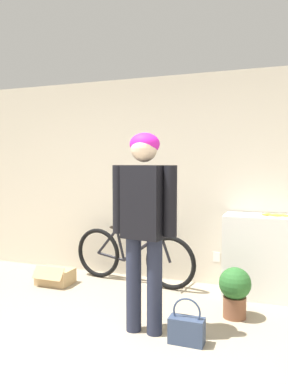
% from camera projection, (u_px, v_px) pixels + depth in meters
% --- Properties ---
extents(wall_back, '(8.00, 0.07, 2.60)m').
position_uv_depth(wall_back, '(175.00, 179.00, 4.77)').
color(wall_back, beige).
rests_on(wall_back, ground_plane).
extents(side_shelf, '(0.90, 0.45, 0.93)m').
position_uv_depth(side_shelf, '(265.00, 257.00, 4.18)').
color(side_shelf, white).
rests_on(side_shelf, ground_plane).
extents(person, '(0.59, 0.28, 1.77)m').
position_uv_depth(person, '(144.00, 212.00, 3.26)').
color(person, '#23283D').
rests_on(person, ground_plane).
extents(bicycle, '(1.68, 0.46, 0.72)m').
position_uv_depth(bicycle, '(132.00, 256.00, 4.69)').
color(bicycle, black).
rests_on(bicycle, ground_plane).
extents(banana, '(0.31, 0.08, 0.03)m').
position_uv_depth(banana, '(276.00, 215.00, 4.09)').
color(banana, '#EAD64C').
rests_on(banana, side_shelf).
extents(handbag, '(0.30, 0.14, 0.39)m').
position_uv_depth(handbag, '(187.00, 329.00, 3.12)').
color(handbag, '#334260').
rests_on(handbag, ground_plane).
extents(cardboard_box, '(0.42, 0.36, 0.24)m').
position_uv_depth(cardboard_box, '(55.00, 276.00, 4.67)').
color(cardboard_box, tan).
rests_on(cardboard_box, ground_plane).
extents(potted_plant, '(0.31, 0.31, 0.50)m').
position_uv_depth(potted_plant, '(235.00, 289.00, 3.64)').
color(potted_plant, brown).
rests_on(potted_plant, ground_plane).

